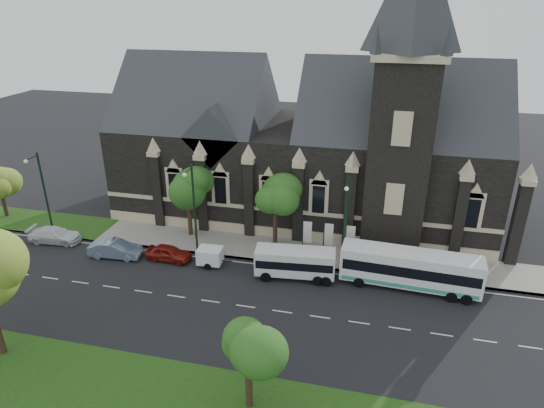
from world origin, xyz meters
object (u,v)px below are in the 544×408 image
(banner_flag_center, at_px, (327,236))
(sedan, at_px, (115,249))
(street_lamp_mid, at_px, (193,205))
(banner_flag_right, at_px, (349,239))
(tour_coach, at_px, (410,269))
(tree_walk_left, at_px, (190,184))
(shuttle_bus, at_px, (295,262))
(street_lamp_near, at_px, (345,220))
(banner_flag_left, at_px, (306,234))
(tree_walk_right, at_px, (278,191))
(box_trailer, at_px, (210,256))
(street_lamp_far, at_px, (43,190))
(tree_walk_far, at_px, (0,178))
(car_far_red, at_px, (169,253))
(tree_park_east, at_px, (252,343))
(car_far_white, at_px, (55,235))

(banner_flag_center, height_order, sedan, banner_flag_center)
(street_lamp_mid, bearing_deg, banner_flag_right, 7.60)
(street_lamp_mid, distance_m, tour_coach, 20.04)
(tree_walk_left, bearing_deg, banner_flag_right, -6.04)
(tree_walk_left, relative_size, tour_coach, 0.66)
(tour_coach, bearing_deg, shuttle_bus, -172.90)
(street_lamp_near, bearing_deg, banner_flag_left, 152.82)
(tree_walk_right, relative_size, street_lamp_mid, 0.87)
(street_lamp_near, bearing_deg, box_trailer, -171.98)
(tree_walk_right, xyz_separation_m, tour_coach, (12.52, -4.87, -3.99))
(street_lamp_mid, bearing_deg, street_lamp_near, 0.00)
(street_lamp_far, relative_size, box_trailer, 2.78)
(tour_coach, bearing_deg, street_lamp_near, 171.05)
(tour_coach, bearing_deg, tree_walk_far, 177.69)
(street_lamp_far, distance_m, shuttle_bus, 26.33)
(street_lamp_near, height_order, shuttle_bus, street_lamp_near)
(tree_walk_right, bearing_deg, sedan, -157.71)
(banner_flag_center, bearing_deg, sedan, -167.81)
(tree_walk_right, xyz_separation_m, shuttle_bus, (2.81, -5.50, -4.26))
(tree_walk_left, xyz_separation_m, car_far_red, (-0.28, -5.34, -4.99))
(banner_flag_center, distance_m, banner_flag_right, 2.00)
(box_trailer, bearing_deg, street_lamp_far, 172.26)
(street_lamp_far, bearing_deg, banner_flag_left, 4.15)
(street_lamp_far, height_order, sedan, street_lamp_far)
(street_lamp_mid, distance_m, box_trailer, 4.91)
(box_trailer, bearing_deg, tree_park_east, -63.47)
(tour_coach, bearing_deg, tree_walk_left, 170.65)
(tree_park_east, bearing_deg, tree_walk_far, 150.16)
(banner_flag_right, xyz_separation_m, car_far_white, (-29.09, -2.94, -1.62))
(tour_coach, relative_size, box_trailer, 3.59)
(street_lamp_mid, bearing_deg, tree_park_east, -58.21)
(street_lamp_far, height_order, tour_coach, street_lamp_far)
(banner_flag_center, relative_size, car_far_white, 0.76)
(banner_flag_right, bearing_deg, sedan, -168.91)
(banner_flag_right, bearing_deg, street_lamp_mid, -172.40)
(street_lamp_far, bearing_deg, tour_coach, -2.01)
(box_trailer, bearing_deg, banner_flag_center, 16.90)
(street_lamp_near, xyz_separation_m, street_lamp_far, (-30.00, 0.00, 0.00))
(banner_flag_left, height_order, tour_coach, banner_flag_left)
(tree_walk_left, bearing_deg, tree_walk_right, 0.06)
(banner_flag_left, bearing_deg, tree_park_east, -90.35)
(street_lamp_mid, bearing_deg, tree_walk_left, 116.47)
(banner_flag_center, xyz_separation_m, shuttle_bus, (-2.26, -3.79, -0.83))
(street_lamp_near, bearing_deg, tour_coach, -12.33)
(banner_flag_center, bearing_deg, tree_walk_right, 161.36)
(tree_walk_far, relative_size, car_far_white, 1.20)
(street_lamp_mid, relative_size, banner_flag_left, 2.25)
(street_lamp_mid, relative_size, tour_coach, 0.77)
(tree_walk_right, height_order, street_lamp_near, street_lamp_near)
(tree_walk_left, xyz_separation_m, sedan, (-5.47, -5.93, -4.91))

